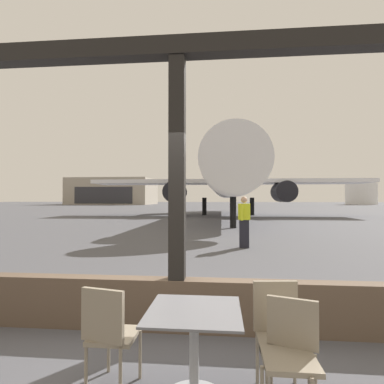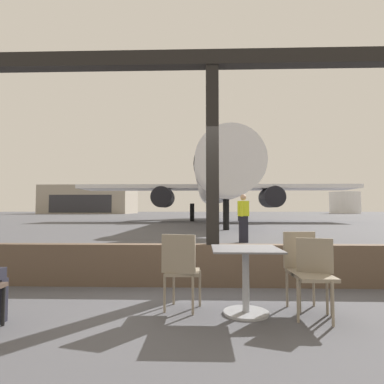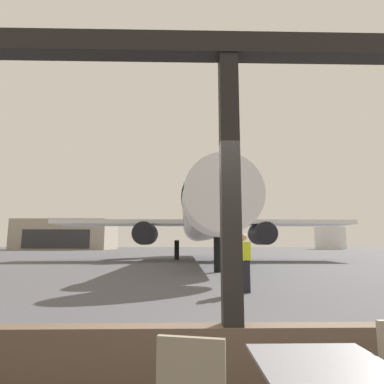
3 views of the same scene
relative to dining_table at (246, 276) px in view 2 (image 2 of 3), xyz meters
name	(u,v)px [view 2 (image 2 of 3)]	position (x,y,z in m)	size (l,w,h in m)	color
ground_plane	(203,218)	(-0.34, 41.35, -0.43)	(220.00, 220.00, 0.00)	#4C4C51
window_frame	(212,201)	(-0.34, 1.35, 0.89)	(7.82, 0.24, 3.74)	brown
dining_table	(246,276)	(0.00, 0.00, 0.00)	(0.77, 0.77, 0.75)	slate
cafe_chair_window_left	(315,270)	(0.76, -0.08, 0.09)	(0.49, 0.49, 0.86)	gray
cafe_chair_window_right	(181,266)	(-0.75, 0.07, 0.10)	(0.46, 0.46, 0.90)	gray
cafe_chair_aisle_left	(303,263)	(0.72, 0.24, 0.11)	(0.42, 0.42, 0.92)	gray
airplane	(217,183)	(0.88, 26.44, 3.17)	(26.21, 30.00, 10.45)	silver
ground_crew_worker	(243,217)	(0.99, 8.07, 0.47)	(0.40, 0.54, 1.74)	black
distant_hangar	(91,200)	(-31.19, 85.11, 3.29)	(22.75, 16.25, 7.45)	#9E9384
fuel_storage_tank	(345,203)	(39.64, 89.10, 2.59)	(8.24, 8.24, 6.04)	white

